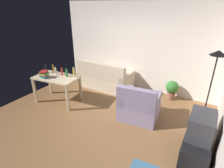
{
  "coord_description": "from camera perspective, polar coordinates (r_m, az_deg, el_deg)",
  "views": [
    {
      "loc": [
        2.21,
        -3.09,
        2.62
      ],
      "look_at": [
        0.1,
        0.5,
        0.75
      ],
      "focal_mm": 29.01,
      "sensor_mm": 36.0,
      "label": 1
    }
  ],
  "objects": [
    {
      "name": "bottle_dark",
      "position": [
        5.55,
        -20.17,
        4.42
      ],
      "size": [
        0.05,
        0.05,
        0.28
      ],
      "color": "black",
      "rests_on": "desk"
    },
    {
      "name": "armchair",
      "position": [
        4.48,
        8.43,
        -7.01
      ],
      "size": [
        0.99,
        0.94,
        0.92
      ],
      "rotation": [
        0.0,
        0.0,
        3.26
      ],
      "color": "gray",
      "rests_on": "ground_plane"
    },
    {
      "name": "book_stack",
      "position": [
        5.24,
        -20.65,
        2.9
      ],
      "size": [
        0.27,
        0.21,
        0.19
      ],
      "color": "navy",
      "rests_on": "desk"
    },
    {
      "name": "couch",
      "position": [
        6.03,
        -2.21,
        1.6
      ],
      "size": [
        1.73,
        0.84,
        0.92
      ],
      "rotation": [
        0.0,
        0.0,
        3.14
      ],
      "color": "beige",
      "rests_on": "ground_plane"
    },
    {
      "name": "wall_rear",
      "position": [
        5.88,
        7.74,
        11.46
      ],
      "size": [
        5.2,
        0.1,
        2.7
      ],
      "primitive_type": "cube",
      "color": "silver",
      "rests_on": "ground_plane"
    },
    {
      "name": "desk",
      "position": [
        5.27,
        -17.06,
        1.09
      ],
      "size": [
        1.27,
        0.83,
        0.76
      ],
      "rotation": [
        0.0,
        0.0,
        0.12
      ],
      "color": "#C6B28E",
      "rests_on": "ground_plane"
    },
    {
      "name": "ground_plane",
      "position": [
        4.62,
        -4.28,
        -10.58
      ],
      "size": [
        5.2,
        4.4,
        0.02
      ],
      "primitive_type": "cube",
      "color": "brown"
    },
    {
      "name": "bottle_red",
      "position": [
        5.27,
        -15.53,
        3.75
      ],
      "size": [
        0.05,
        0.05,
        0.23
      ],
      "color": "#AD2323",
      "rests_on": "desk"
    },
    {
      "name": "torchiere_lamp",
      "position": [
        4.1,
        29.55,
        3.82
      ],
      "size": [
        0.32,
        0.32,
        1.81
      ],
      "color": "black",
      "rests_on": "ground_plane"
    },
    {
      "name": "tv_stand",
      "position": [
        3.8,
        25.01,
        -17.36
      ],
      "size": [
        0.44,
        1.1,
        0.48
      ],
      "rotation": [
        0.0,
        0.0,
        1.57
      ],
      "color": "black",
      "rests_on": "ground_plane"
    },
    {
      "name": "tv",
      "position": [
        3.53,
        26.39,
        -11.68
      ],
      "size": [
        0.41,
        0.6,
        0.44
      ],
      "rotation": [
        0.0,
        0.0,
        1.57
      ],
      "color": "#2D2D33",
      "rests_on": "tv_stand"
    },
    {
      "name": "bottle_squat",
      "position": [
        5.08,
        -11.91,
        3.65
      ],
      "size": [
        0.06,
        0.06,
        0.28
      ],
      "color": "#BCB24C",
      "rests_on": "desk"
    },
    {
      "name": "bottle_green",
      "position": [
        5.13,
        -14.09,
        3.38
      ],
      "size": [
        0.06,
        0.06,
        0.24
      ],
      "color": "#1E722D",
      "rests_on": "desk"
    },
    {
      "name": "bottle_amber",
      "position": [
        5.53,
        -18.05,
        4.51
      ],
      "size": [
        0.05,
        0.05,
        0.25
      ],
      "color": "#9E6019",
      "rests_on": "desk"
    },
    {
      "name": "bottle_clear",
      "position": [
        5.34,
        -17.35,
        3.81
      ],
      "size": [
        0.05,
        0.05,
        0.23
      ],
      "color": "silver",
      "rests_on": "desk"
    },
    {
      "name": "potted_plant",
      "position": [
        5.57,
        18.34,
        -1.44
      ],
      "size": [
        0.36,
        0.36,
        0.57
      ],
      "color": "brown",
      "rests_on": "ground_plane"
    }
  ]
}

